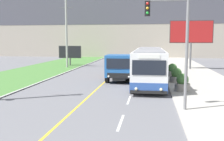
{
  "coord_description": "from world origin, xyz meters",
  "views": [
    {
      "loc": [
        4.07,
        -3.8,
        3.78
      ],
      "look_at": [
        1.1,
        16.19,
        1.4
      ],
      "focal_mm": 42.0,
      "sensor_mm": 36.0,
      "label": 1
    }
  ],
  "objects_px": {
    "billboard_small": "(70,52)",
    "planter_round_second": "(176,76)",
    "dump_truck": "(122,68)",
    "traffic_light_mast": "(175,37)",
    "billboard_large": "(191,33)",
    "utility_pole_far": "(67,34)",
    "city_bus": "(149,65)",
    "planter_round_near": "(182,83)",
    "planter_round_third": "(172,71)"
  },
  "relations": [
    {
      "from": "city_bus",
      "to": "billboard_large",
      "type": "bearing_deg",
      "value": 65.15
    },
    {
      "from": "billboard_small",
      "to": "billboard_large",
      "type": "bearing_deg",
      "value": -8.67
    },
    {
      "from": "utility_pole_far",
      "to": "billboard_small",
      "type": "relative_size",
      "value": 2.75
    },
    {
      "from": "utility_pole_far",
      "to": "planter_round_second",
      "type": "bearing_deg",
      "value": -39.41
    },
    {
      "from": "planter_round_near",
      "to": "planter_round_third",
      "type": "distance_m",
      "value": 7.85
    },
    {
      "from": "planter_round_second",
      "to": "planter_round_third",
      "type": "bearing_deg",
      "value": 90.48
    },
    {
      "from": "billboard_small",
      "to": "planter_round_third",
      "type": "distance_m",
      "value": 16.92
    },
    {
      "from": "planter_round_near",
      "to": "planter_round_third",
      "type": "relative_size",
      "value": 0.98
    },
    {
      "from": "dump_truck",
      "to": "planter_round_second",
      "type": "bearing_deg",
      "value": -5.25
    },
    {
      "from": "billboard_small",
      "to": "utility_pole_far",
      "type": "bearing_deg",
      "value": -82.29
    },
    {
      "from": "utility_pole_far",
      "to": "planter_round_near",
      "type": "bearing_deg",
      "value": -47.86
    },
    {
      "from": "traffic_light_mast",
      "to": "billboard_small",
      "type": "xyz_separation_m",
      "value": [
        -12.88,
        22.74,
        -1.99
      ]
    },
    {
      "from": "planter_round_second",
      "to": "traffic_light_mast",
      "type": "bearing_deg",
      "value": -96.31
    },
    {
      "from": "billboard_large",
      "to": "planter_round_second",
      "type": "height_order",
      "value": "billboard_large"
    },
    {
      "from": "dump_truck",
      "to": "planter_round_third",
      "type": "relative_size",
      "value": 5.01
    },
    {
      "from": "traffic_light_mast",
      "to": "billboard_large",
      "type": "relative_size",
      "value": 1.0
    },
    {
      "from": "billboard_small",
      "to": "planter_round_near",
      "type": "height_order",
      "value": "billboard_small"
    },
    {
      "from": "dump_truck",
      "to": "planter_round_third",
      "type": "height_order",
      "value": "dump_truck"
    },
    {
      "from": "city_bus",
      "to": "traffic_light_mast",
      "type": "height_order",
      "value": "traffic_light_mast"
    },
    {
      "from": "dump_truck",
      "to": "traffic_light_mast",
      "type": "relative_size",
      "value": 1.04
    },
    {
      "from": "city_bus",
      "to": "utility_pole_far",
      "type": "relative_size",
      "value": 1.41
    },
    {
      "from": "planter_round_near",
      "to": "billboard_small",
      "type": "bearing_deg",
      "value": 128.66
    },
    {
      "from": "planter_round_third",
      "to": "utility_pole_far",
      "type": "bearing_deg",
      "value": 151.9
    },
    {
      "from": "billboard_large",
      "to": "planter_round_near",
      "type": "relative_size",
      "value": 4.87
    },
    {
      "from": "billboard_large",
      "to": "utility_pole_far",
      "type": "bearing_deg",
      "value": 179.43
    },
    {
      "from": "traffic_light_mast",
      "to": "planter_round_third",
      "type": "bearing_deg",
      "value": 85.71
    },
    {
      "from": "planter_round_second",
      "to": "utility_pole_far",
      "type": "bearing_deg",
      "value": 140.59
    },
    {
      "from": "traffic_light_mast",
      "to": "planter_round_near",
      "type": "xyz_separation_m",
      "value": [
        1.09,
        5.28,
        -3.3
      ]
    },
    {
      "from": "traffic_light_mast",
      "to": "city_bus",
      "type": "bearing_deg",
      "value": 98.18
    },
    {
      "from": "traffic_light_mast",
      "to": "planter_round_second",
      "type": "height_order",
      "value": "traffic_light_mast"
    },
    {
      "from": "dump_truck",
      "to": "billboard_small",
      "type": "height_order",
      "value": "billboard_small"
    },
    {
      "from": "utility_pole_far",
      "to": "traffic_light_mast",
      "type": "bearing_deg",
      "value": -58.34
    },
    {
      "from": "billboard_small",
      "to": "dump_truck",
      "type": "bearing_deg",
      "value": -55.41
    },
    {
      "from": "utility_pole_far",
      "to": "planter_round_near",
      "type": "relative_size",
      "value": 7.17
    },
    {
      "from": "billboard_large",
      "to": "planter_round_third",
      "type": "distance_m",
      "value": 8.56
    },
    {
      "from": "dump_truck",
      "to": "traffic_light_mast",
      "type": "height_order",
      "value": "traffic_light_mast"
    },
    {
      "from": "billboard_small",
      "to": "planter_round_second",
      "type": "distance_m",
      "value": 19.44
    },
    {
      "from": "city_bus",
      "to": "billboard_small",
      "type": "xyz_separation_m",
      "value": [
        -11.55,
        13.5,
        0.42
      ]
    },
    {
      "from": "traffic_light_mast",
      "to": "planter_round_second",
      "type": "bearing_deg",
      "value": 83.69
    },
    {
      "from": "city_bus",
      "to": "traffic_light_mast",
      "type": "distance_m",
      "value": 9.64
    },
    {
      "from": "city_bus",
      "to": "billboard_small",
      "type": "height_order",
      "value": "city_bus"
    },
    {
      "from": "planter_round_third",
      "to": "planter_round_second",
      "type": "bearing_deg",
      "value": -89.52
    },
    {
      "from": "billboard_small",
      "to": "planter_round_near",
      "type": "distance_m",
      "value": 22.39
    },
    {
      "from": "planter_round_near",
      "to": "city_bus",
      "type": "bearing_deg",
      "value": 121.43
    },
    {
      "from": "city_bus",
      "to": "dump_truck",
      "type": "distance_m",
      "value": 2.58
    },
    {
      "from": "traffic_light_mast",
      "to": "billboard_large",
      "type": "bearing_deg",
      "value": 79.49
    },
    {
      "from": "billboard_small",
      "to": "planter_round_second",
      "type": "bearing_deg",
      "value": -44.23
    },
    {
      "from": "billboard_small",
      "to": "planter_round_third",
      "type": "height_order",
      "value": "billboard_small"
    },
    {
      "from": "city_bus",
      "to": "planter_round_third",
      "type": "bearing_deg",
      "value": 59.3
    },
    {
      "from": "dump_truck",
      "to": "planter_round_third",
      "type": "xyz_separation_m",
      "value": [
        4.84,
        3.48,
        -0.6
      ]
    }
  ]
}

